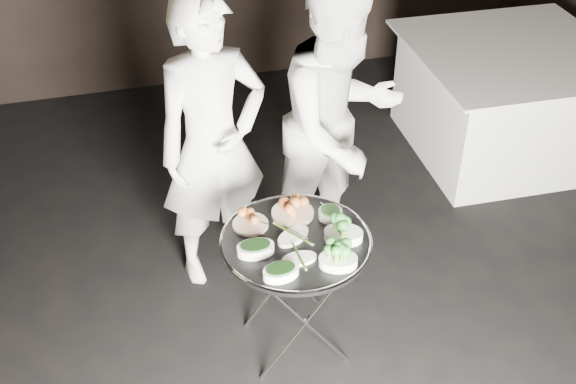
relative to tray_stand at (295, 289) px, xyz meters
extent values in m
cube|color=black|center=(0.12, -0.21, -0.44)|extent=(6.00, 7.00, 0.05)
cylinder|color=silver|center=(0.00, -0.19, -0.05)|extent=(0.50, 0.02, 0.74)
cylinder|color=silver|center=(0.00, -0.19, -0.05)|extent=(0.50, 0.02, 0.74)
cylinder|color=silver|center=(0.00, 0.19, -0.05)|extent=(0.50, 0.02, 0.74)
cylinder|color=silver|center=(0.00, 0.19, -0.05)|extent=(0.50, 0.02, 0.74)
cylinder|color=silver|center=(-0.21, 0.00, 0.29)|extent=(0.02, 0.43, 0.02)
cylinder|color=silver|center=(0.21, 0.00, 0.29)|extent=(0.02, 0.43, 0.02)
cylinder|color=black|center=(0.00, 0.00, 0.33)|extent=(0.75, 0.75, 0.03)
torus|color=silver|center=(0.00, 0.00, 0.34)|extent=(0.77, 0.77, 0.02)
cylinder|color=beige|center=(-0.19, 0.17, 0.35)|extent=(0.19, 0.19, 0.02)
cylinder|color=beige|center=(0.04, 0.20, 0.35)|extent=(0.22, 0.22, 0.02)
cylinder|color=white|center=(0.22, 0.13, 0.37)|extent=(0.12, 0.12, 0.05)
cylinder|color=silver|center=(-0.18, 0.16, 0.39)|extent=(0.13, 0.12, 0.01)
cylinder|color=silver|center=(0.05, 0.21, 0.39)|extent=(0.03, 0.17, 0.01)
cylinder|color=silver|center=(0.23, 0.13, 0.39)|extent=(0.08, 0.16, 0.01)
cylinder|color=silver|center=(-0.22, -0.05, 0.39)|extent=(0.16, 0.08, 0.01)
cylinder|color=silver|center=(0.22, -0.05, 0.39)|extent=(0.08, 0.16, 0.01)
cylinder|color=silver|center=(0.00, 0.01, 0.39)|extent=(0.10, 0.15, 0.01)
imported|color=white|center=(-0.27, 0.75, 0.49)|extent=(0.74, 0.58, 1.81)
imported|color=white|center=(0.47, 0.72, 0.51)|extent=(1.10, 0.98, 1.85)
cube|color=white|center=(2.09, 1.54, -0.01)|extent=(1.30, 1.30, 0.81)
cube|color=white|center=(2.09, 1.54, 0.41)|extent=(1.47, 1.47, 0.02)
camera|label=1|loc=(-0.77, -2.66, 2.68)|focal=45.00mm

